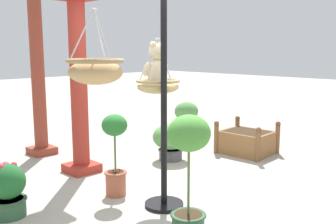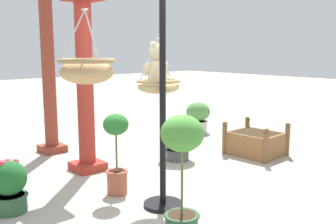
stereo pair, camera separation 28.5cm
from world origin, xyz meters
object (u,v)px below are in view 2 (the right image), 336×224
at_px(greenhouse_pillar_left, 48,68).
at_px(potted_plant_trailing_ivy, 10,186).
at_px(display_pole_central, 163,144).
at_px(potted_plant_flowering_red, 198,116).
at_px(hanging_basket_left_high, 87,70).
at_px(wooden_planter_box, 256,142).
at_px(potted_plant_broad_leaf, 177,140).
at_px(teddy_bear, 157,67).
at_px(potted_plant_small_succulent, 182,165).
at_px(hanging_basket_with_teddy, 158,85).
at_px(potted_plant_fern_front, 116,151).
at_px(greenhouse_pillar_right, 85,88).

relative_size(greenhouse_pillar_left, potted_plant_trailing_ivy, 5.01).
height_order(display_pole_central, potted_plant_flowering_red, display_pole_central).
distance_m(hanging_basket_left_high, wooden_planter_box, 4.07).
relative_size(potted_plant_trailing_ivy, potted_plant_broad_leaf, 1.03).
xyz_separation_m(display_pole_central, teddy_bear, (0.15, 0.27, 0.84)).
xyz_separation_m(teddy_bear, greenhouse_pillar_left, (-0.06, 2.79, -0.11)).
distance_m(hanging_basket_left_high, potted_plant_small_succulent, 1.21).
relative_size(potted_plant_flowering_red, potted_plant_broad_leaf, 1.11).
bearing_deg(hanging_basket_with_teddy, potted_plant_broad_leaf, 39.17).
bearing_deg(potted_plant_small_succulent, potted_plant_flowering_red, 42.39).
distance_m(hanging_basket_left_high, potted_plant_trailing_ivy, 1.87).
distance_m(potted_plant_small_succulent, potted_plant_trailing_ivy, 1.99).
distance_m(teddy_bear, greenhouse_pillar_left, 2.79).
relative_size(display_pole_central, teddy_bear, 4.68).
xyz_separation_m(hanging_basket_with_teddy, potted_plant_trailing_ivy, (-1.51, 0.73, -1.06)).
bearing_deg(hanging_basket_left_high, potted_plant_broad_leaf, 32.64).
relative_size(hanging_basket_with_teddy, hanging_basket_left_high, 1.05).
bearing_deg(wooden_planter_box, hanging_basket_with_teddy, -171.55).
height_order(potted_plant_fern_front, potted_plant_broad_leaf, potted_plant_fern_front).
relative_size(potted_plant_flowering_red, potted_plant_small_succulent, 0.55).
xyz_separation_m(wooden_planter_box, potted_plant_trailing_ivy, (-3.95, 0.36, 0.08)).
bearing_deg(greenhouse_pillar_right, potted_plant_small_succulent, -99.03).
relative_size(hanging_basket_left_high, potted_plant_trailing_ivy, 1.01).
bearing_deg(hanging_basket_with_teddy, display_pole_central, -120.96).
height_order(display_pole_central, teddy_bear, display_pole_central).
bearing_deg(potted_plant_flowering_red, greenhouse_pillar_left, 170.40).
relative_size(hanging_basket_left_high, greenhouse_pillar_right, 0.24).
height_order(teddy_bear, potted_plant_broad_leaf, teddy_bear).
height_order(hanging_basket_with_teddy, potted_plant_fern_front, hanging_basket_with_teddy).
distance_m(greenhouse_pillar_left, wooden_planter_box, 3.71).
bearing_deg(greenhouse_pillar_left, wooden_planter_box, -44.47).
relative_size(teddy_bear, potted_plant_small_succulent, 0.43).
xyz_separation_m(potted_plant_trailing_ivy, potted_plant_broad_leaf, (2.75, 0.29, 0.03)).
bearing_deg(potted_plant_trailing_ivy, hanging_basket_with_teddy, -25.75).
relative_size(teddy_bear, potted_plant_flowering_red, 0.78).
relative_size(teddy_bear, hanging_basket_left_high, 0.83).
xyz_separation_m(potted_plant_small_succulent, potted_plant_broad_leaf, (1.75, 1.95, -0.39)).
distance_m(greenhouse_pillar_right, potted_plant_broad_leaf, 1.69).
bearing_deg(greenhouse_pillar_left, potted_plant_small_succulent, -96.76).
bearing_deg(wooden_planter_box, potted_plant_broad_leaf, 151.41).
bearing_deg(potted_plant_fern_front, display_pole_central, -75.09).
distance_m(teddy_bear, greenhouse_pillar_right, 1.51).
bearing_deg(potted_plant_flowering_red, potted_plant_small_succulent, -137.61).
bearing_deg(potted_plant_trailing_ivy, display_pole_central, -35.74).
xyz_separation_m(greenhouse_pillar_right, potted_plant_flowering_red, (3.15, 0.80, -0.86)).
xyz_separation_m(hanging_basket_with_teddy, greenhouse_pillar_left, (-0.06, 2.81, 0.10)).
bearing_deg(potted_plant_fern_front, teddy_bear, -49.92).
xyz_separation_m(greenhouse_pillar_left, potted_plant_fern_front, (-0.27, -2.40, -0.91)).
relative_size(hanging_basket_left_high, potted_plant_small_succulent, 0.51).
xyz_separation_m(hanging_basket_left_high, greenhouse_pillar_left, (1.20, 3.41, -0.15)).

